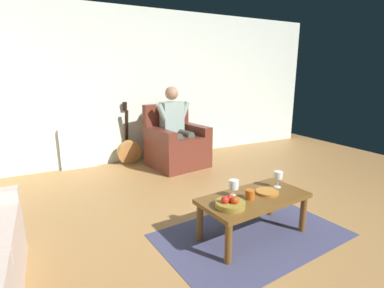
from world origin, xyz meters
TOP-DOWN VIEW (x-y plane):
  - ground_plane at (0.00, 0.00)m, footprint 7.58×7.58m
  - wall_back at (0.00, -3.12)m, footprint 6.72×0.06m
  - rug at (0.16, -0.16)m, footprint 1.81×1.25m
  - armchair at (-0.11, -2.44)m, footprint 0.94×0.89m
  - person_seated at (-0.11, -2.45)m, footprint 0.64×0.59m
  - coffee_table at (0.16, -0.16)m, footprint 1.06×0.59m
  - guitar at (0.55, -2.91)m, footprint 0.40×0.25m
  - radiator at (1.32, -3.05)m, footprint 0.55×0.06m
  - wine_glass_near at (0.33, -0.25)m, footprint 0.09×0.09m
  - wine_glass_far at (-0.18, -0.22)m, footprint 0.08×0.08m
  - fruit_bowl at (0.49, -0.07)m, footprint 0.25×0.25m
  - decorative_dish at (0.01, -0.15)m, footprint 0.21×0.21m
  - candle_jar at (0.23, -0.13)m, footprint 0.09×0.09m

SIDE VIEW (x-z plane):
  - ground_plane at x=0.00m, z-range 0.00..0.00m
  - rug at x=0.16m, z-range 0.00..0.01m
  - guitar at x=0.55m, z-range -0.28..0.75m
  - radiator at x=1.32m, z-range 0.00..0.65m
  - coffee_table at x=0.16m, z-range 0.14..0.54m
  - armchair at x=-0.11m, z-range -0.16..0.84m
  - decorative_dish at x=0.01m, z-range 0.40..0.42m
  - fruit_bowl at x=0.49m, z-range 0.38..0.49m
  - candle_jar at x=0.23m, z-range 0.40..0.48m
  - wine_glass_near at x=0.33m, z-range 0.42..0.58m
  - wine_glass_far at x=-0.18m, z-range 0.43..0.60m
  - person_seated at x=-0.11m, z-range 0.05..1.34m
  - wall_back at x=0.00m, z-range 0.00..2.53m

